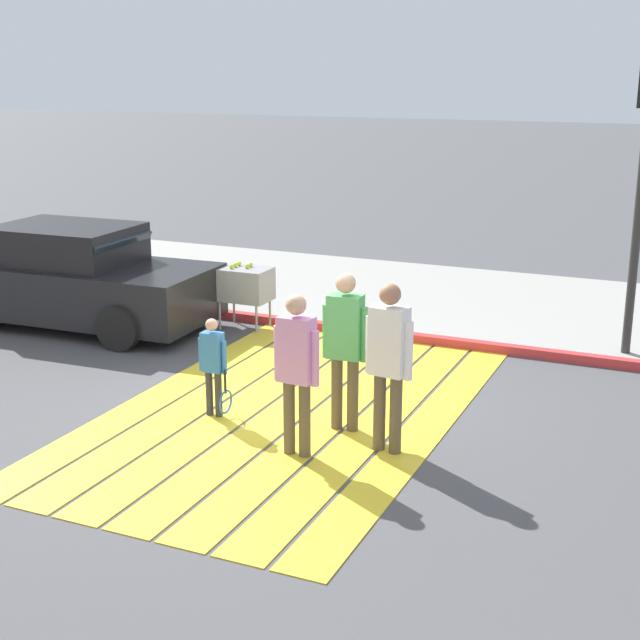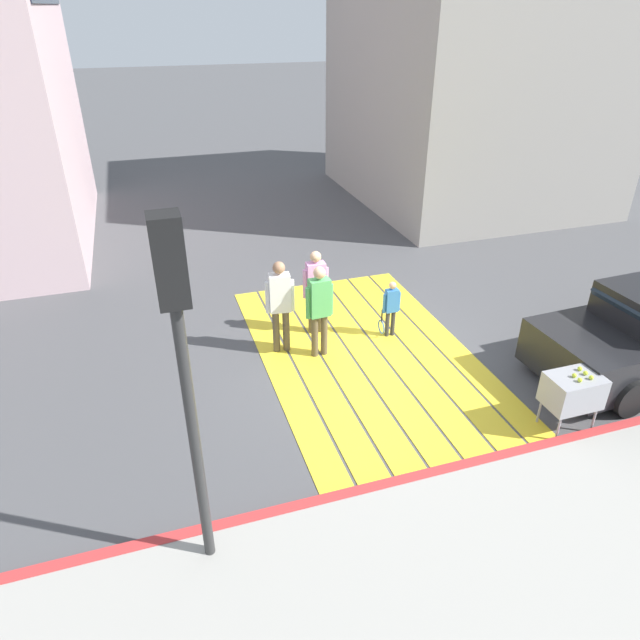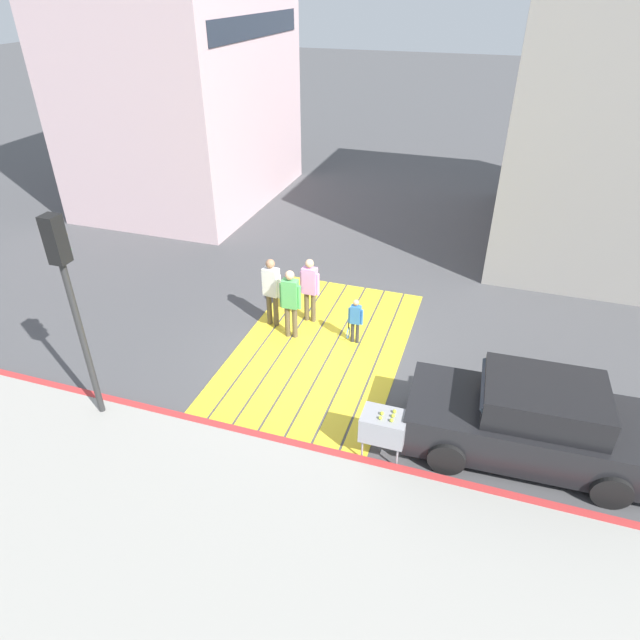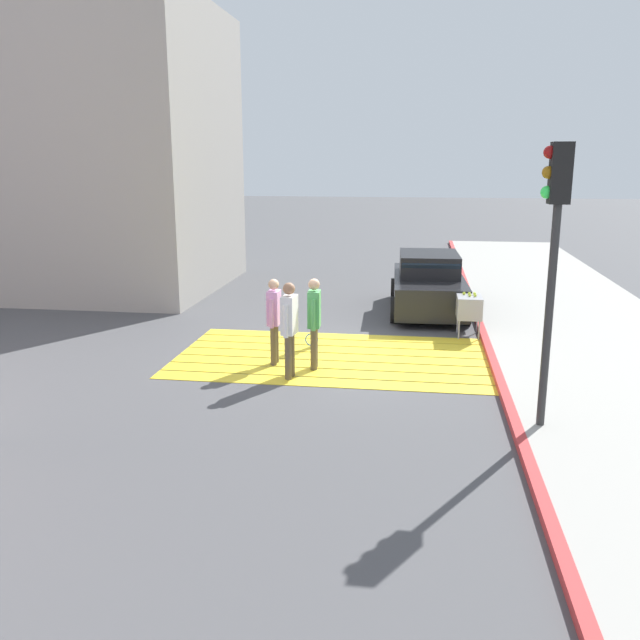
% 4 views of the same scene
% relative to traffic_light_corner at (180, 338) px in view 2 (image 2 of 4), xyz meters
% --- Properties ---
extents(ground_plane, '(120.00, 120.00, 0.00)m').
position_rel_traffic_light_corner_xyz_m(ground_plane, '(3.58, -3.43, -3.04)').
color(ground_plane, '#4C4C4F').
extents(crosswalk_stripes, '(6.40, 3.80, 0.01)m').
position_rel_traffic_light_corner_xyz_m(crosswalk_stripes, '(3.58, -3.43, -3.03)').
color(crosswalk_stripes, yellow).
rests_on(crosswalk_stripes, ground).
extents(sidewalk_west, '(4.80, 40.00, 0.12)m').
position_rel_traffic_light_corner_xyz_m(sidewalk_west, '(-2.02, -3.43, -2.98)').
color(sidewalk_west, '#9E9B93').
rests_on(sidewalk_west, ground).
extents(curb_painted, '(0.16, 40.00, 0.13)m').
position_rel_traffic_light_corner_xyz_m(curb_painted, '(0.33, -3.43, -2.97)').
color(curb_painted, '#BC3333').
rests_on(curb_painted, ground).
extents(building_far_south, '(8.00, 7.04, 8.49)m').
position_rel_traffic_light_corner_xyz_m(building_far_south, '(12.08, -10.29, 1.21)').
color(building_far_south, gray).
rests_on(building_far_south, ground).
extents(traffic_light_corner, '(0.39, 0.28, 4.24)m').
position_rel_traffic_light_corner_xyz_m(traffic_light_corner, '(0.00, 0.00, 0.00)').
color(traffic_light_corner, '#2D2D2D').
rests_on(traffic_light_corner, ground).
extents(tennis_ball_cart, '(0.56, 0.80, 1.02)m').
position_rel_traffic_light_corner_xyz_m(tennis_ball_cart, '(0.68, -5.56, -2.34)').
color(tennis_ball_cart, '#99999E').
rests_on(tennis_ball_cart, ground).
extents(pedestrian_adult_lead, '(0.28, 0.53, 1.82)m').
position_rel_traffic_light_corner_xyz_m(pedestrian_adult_lead, '(4.19, -1.96, -1.98)').
color(pedestrian_adult_lead, brown).
rests_on(pedestrian_adult_lead, ground).
extents(pedestrian_adult_trailing, '(0.23, 0.51, 1.73)m').
position_rel_traffic_light_corner_xyz_m(pedestrian_adult_trailing, '(4.65, -2.79, -2.03)').
color(pedestrian_adult_trailing, brown).
rests_on(pedestrian_adult_trailing, ground).
extents(pedestrian_adult_side, '(0.25, 0.52, 1.79)m').
position_rel_traffic_light_corner_xyz_m(pedestrian_adult_side, '(3.82, -2.59, -1.99)').
color(pedestrian_adult_side, brown).
rests_on(pedestrian_adult_side, ground).
extents(pedestrian_child_with_racket, '(0.28, 0.37, 1.18)m').
position_rel_traffic_light_corner_xyz_m(pedestrian_child_with_racket, '(4.06, -4.11, -2.38)').
color(pedestrian_child_with_racket, '#333338').
rests_on(pedestrian_child_with_racket, ground).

